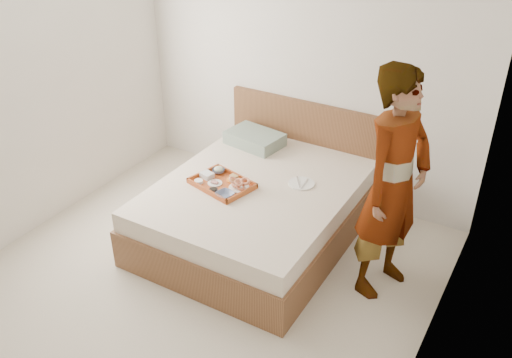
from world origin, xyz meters
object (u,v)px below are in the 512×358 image
Objects in this scene: tray at (222,183)px; person at (393,185)px; dinner_plate at (302,184)px; bed at (257,210)px.

tray is 1.49m from person.
dinner_plate is 0.12× the size of person.
dinner_plate is at bearing 90.38° from person.
dinner_plate is (0.58, 0.37, -0.02)m from tray.
tray is at bearing -145.90° from bed.
bed is 0.47m from dinner_plate.
bed is at bearing 48.20° from tray.
person reaches higher than bed.
bed is at bearing -148.77° from dinner_plate.
person reaches higher than dinner_plate.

